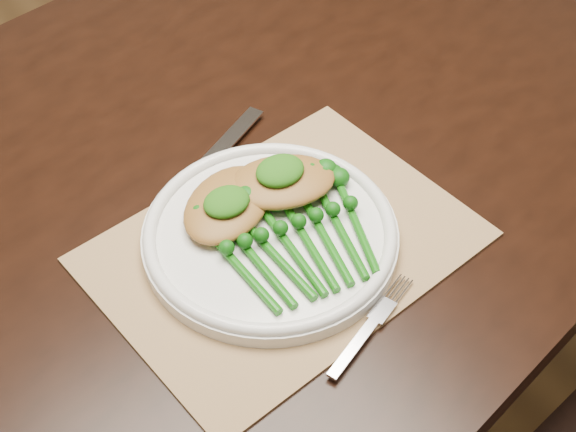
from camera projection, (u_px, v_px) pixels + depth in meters
dining_table at (257, 310)px, 1.30m from camera, size 1.72×1.14×0.75m
placemat at (284, 247)px, 0.90m from camera, size 0.43×0.33×0.00m
dinner_plate at (270, 234)px, 0.89m from camera, size 0.29×0.29×0.03m
knife at (198, 174)px, 0.97m from camera, size 0.22×0.11×0.01m
fork at (376, 319)px, 0.83m from camera, size 0.15×0.06×0.00m
chicken_fillet_left at (228, 204)px, 0.90m from camera, size 0.16×0.14×0.03m
chicken_fillet_right at (282, 182)px, 0.92m from camera, size 0.15×0.13×0.02m
pesto_dollop_left at (226, 202)px, 0.88m from camera, size 0.05×0.05×0.02m
pesto_dollop_right at (280, 171)px, 0.91m from camera, size 0.06×0.05×0.02m
broccolini_bundle at (299, 244)px, 0.87m from camera, size 0.20×0.21×0.04m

